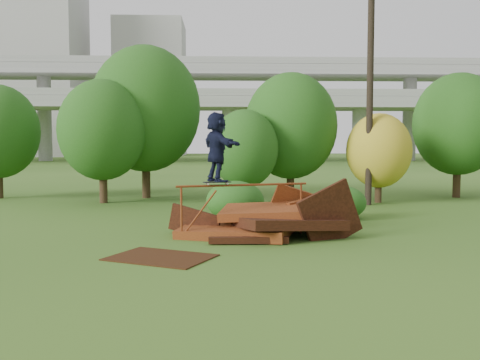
{
  "coord_description": "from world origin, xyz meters",
  "views": [
    {
      "loc": [
        -1.38,
        -13.45,
        2.68
      ],
      "look_at": [
        -0.8,
        2.0,
        1.6
      ],
      "focal_mm": 40.0,
      "sensor_mm": 36.0,
      "label": 1
    }
  ],
  "objects_px": {
    "flat_plate": "(161,257)",
    "utility_pole": "(370,74)",
    "skater": "(217,147)",
    "scrap_pile": "(265,223)"
  },
  "relations": [
    {
      "from": "scrap_pile",
      "to": "skater",
      "type": "distance_m",
      "value": 2.56
    },
    {
      "from": "skater",
      "to": "flat_plate",
      "type": "xyz_separation_m",
      "value": [
        -1.3,
        -2.58,
        -2.55
      ]
    },
    {
      "from": "flat_plate",
      "to": "utility_pole",
      "type": "height_order",
      "value": "utility_pole"
    },
    {
      "from": "flat_plate",
      "to": "utility_pole",
      "type": "bearing_deg",
      "value": 53.12
    },
    {
      "from": "scrap_pile",
      "to": "utility_pole",
      "type": "bearing_deg",
      "value": 56.24
    },
    {
      "from": "flat_plate",
      "to": "utility_pole",
      "type": "distance_m",
      "value": 14.11
    },
    {
      "from": "utility_pole",
      "to": "scrap_pile",
      "type": "bearing_deg",
      "value": -123.76
    },
    {
      "from": "flat_plate",
      "to": "utility_pole",
      "type": "relative_size",
      "value": 0.21
    },
    {
      "from": "scrap_pile",
      "to": "flat_plate",
      "type": "bearing_deg",
      "value": -134.41
    },
    {
      "from": "scrap_pile",
      "to": "utility_pole",
      "type": "relative_size",
      "value": 0.51
    }
  ]
}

